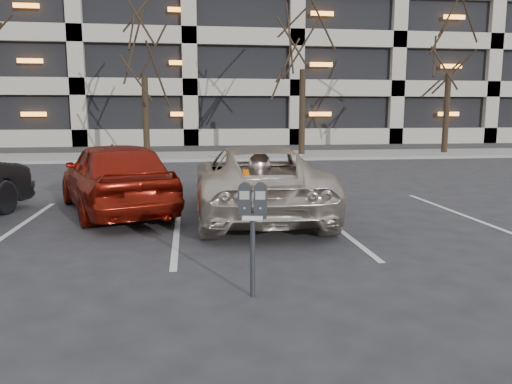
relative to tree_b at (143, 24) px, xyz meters
name	(u,v)px	position (x,y,z in m)	size (l,w,h in m)	color
ground	(277,261)	(3.00, -16.00, -5.73)	(140.00, 140.00, 0.00)	#28282B
sidewalk	(215,156)	(3.00, 0.00, -5.67)	(80.00, 4.00, 0.12)	gray
stall_lines	(177,226)	(1.60, -13.70, -5.72)	(16.90, 5.20, 0.00)	silver
parking_garage	(351,21)	(15.00, 17.84, 3.53)	(52.00, 20.00, 19.00)	black
tree_b	(143,24)	(0.00, 0.00, 0.00)	(3.49, 3.49, 7.93)	black
tree_c	(304,14)	(7.00, 0.00, 0.57)	(3.84, 3.84, 8.72)	black
tree_d	(452,23)	(14.00, 0.00, 0.35)	(3.70, 3.70, 8.42)	black
parking_meter	(253,212)	(2.50, -17.28, -4.77)	(0.34, 0.18, 1.25)	black
suv_silver	(257,181)	(3.14, -12.94, -5.03)	(2.40, 5.06, 1.40)	beige
car_red	(115,176)	(0.35, -12.23, -4.99)	(1.75, 4.35, 1.48)	maroon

